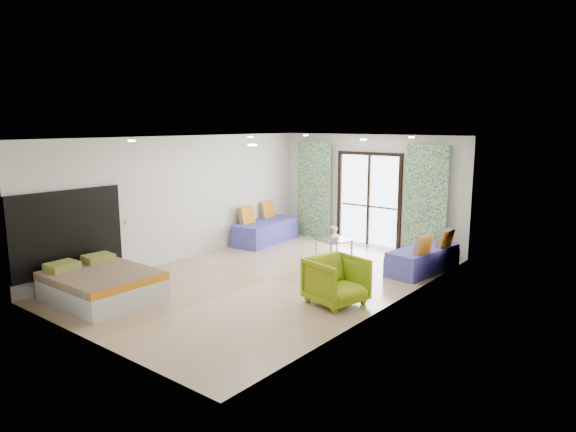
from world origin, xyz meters
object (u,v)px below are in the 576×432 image
Objects in this scene: daybed_left at (265,230)px; daybed_right at (423,259)px; coffee_table at (334,241)px; bed at (101,285)px; armchair at (336,279)px.

daybed_left reaches higher than daybed_right.
daybed_right is 2.21× the size of coffee_table.
bed is at bearing -89.70° from daybed_left.
coffee_table reaches higher than bed.
armchair reaches higher than daybed_right.
coffee_table is at bearing -166.40° from daybed_right.
daybed_right is at bearing 6.08° from armchair.
daybed_left reaches higher than bed.
coffee_table is (2.21, -0.22, 0.08)m from daybed_left.
armchair is (-0.35, -2.65, 0.16)m from daybed_right.
daybed_right is at bearing 54.19° from bed.
armchair reaches higher than bed.
daybed_right is (4.23, -0.00, -0.03)m from daybed_left.
bed is 3.99m from armchair.
daybed_right is at bearing 6.04° from coffee_table.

